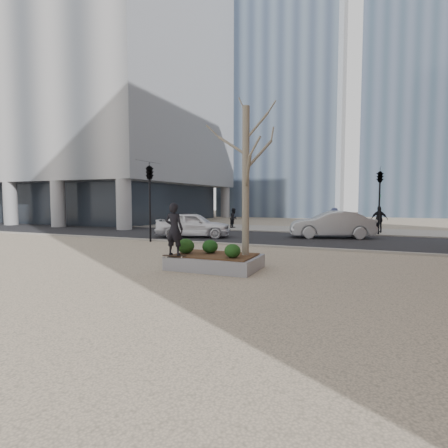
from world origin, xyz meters
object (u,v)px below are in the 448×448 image
at_px(planter, 215,262).
at_px(skateboard, 174,256).
at_px(police_car, 193,225).
at_px(skateboarder, 174,229).

height_order(planter, skateboard, skateboard).
bearing_deg(planter, skateboard, -141.34).
bearing_deg(skateboard, police_car, 96.23).
xyz_separation_m(skateboard, police_car, (-4.19, 9.38, 0.32)).
xyz_separation_m(planter, police_car, (-5.29, 8.50, 0.58)).
xyz_separation_m(planter, skateboarder, (-1.10, -0.88, 1.17)).
bearing_deg(skateboarder, skateboard, 89.25).
height_order(skateboard, police_car, police_car).
relative_size(planter, police_car, 0.65).
distance_m(skateboard, police_car, 10.28).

